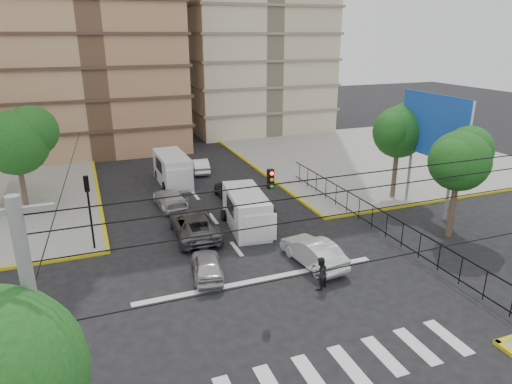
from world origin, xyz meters
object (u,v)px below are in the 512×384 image
van_left_lane (173,170)px  car_silver_front_left (207,265)px  car_white_front_right (313,252)px  van_right_lane (248,212)px  traffic_light_nw (89,200)px  pedestrian_crosswalk (320,273)px

van_left_lane → car_silver_front_left: (-1.43, -15.89, -0.59)m
van_left_lane → car_white_front_right: size_ratio=1.25×
van_right_lane → traffic_light_nw: bearing=-175.3°
van_right_lane → pedestrian_crosswalk: van_right_lane is taller
car_silver_front_left → car_white_front_right: (5.76, -0.81, 0.11)m
van_right_lane → pedestrian_crosswalk: (0.83, -8.12, -0.33)m
traffic_light_nw → car_silver_front_left: (5.37, -5.26, -2.48)m
van_left_lane → car_white_front_right: van_left_lane is taller
traffic_light_nw → van_left_lane: bearing=57.4°
car_white_front_right → pedestrian_crosswalk: pedestrian_crosswalk is taller
van_left_lane → car_white_front_right: bearing=-76.8°
van_right_lane → pedestrian_crosswalk: bearing=-77.3°
traffic_light_nw → van_right_lane: traffic_light_nw is taller
car_white_front_right → pedestrian_crosswalk: (-0.90, -2.41, 0.11)m
van_left_lane → car_silver_front_left: 15.96m
van_right_lane → car_silver_front_left: size_ratio=1.50×
car_silver_front_left → pedestrian_crosswalk: size_ratio=2.19×
pedestrian_crosswalk → car_silver_front_left: bearing=-64.7°
van_right_lane → car_silver_front_left: bearing=-122.6°
van_left_lane → pedestrian_crosswalk: bearing=-81.1°
van_right_lane → pedestrian_crosswalk: size_ratio=3.30×
pedestrian_crosswalk → traffic_light_nw: bearing=-70.8°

